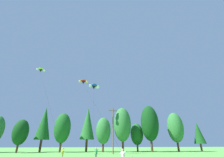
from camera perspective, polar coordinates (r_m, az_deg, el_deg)
The scene contains 17 objects.
treeline_tree_c at distance 51.46m, azimuth -30.70°, elevation -16.64°, with size 4.11×4.11×8.57m.
treeline_tree_d at distance 53.47m, azimuth -23.77°, elevation -14.85°, with size 4.43×4.43×12.85m.
treeline_tree_e at distance 49.95m, azimuth -17.83°, elevation -16.95°, with size 4.72×4.72×10.83m.
treeline_tree_f at distance 52.54m, azimuth -8.96°, elevation -16.02°, with size 4.53×4.53×13.30m.
treeline_tree_g at distance 49.34m, azimuth -3.22°, elevation -18.65°, with size 4.43×4.43×9.75m.
treeline_tree_h at distance 50.24m, azimuth 3.86°, elevation -16.50°, with size 5.29×5.29×12.93m.
treeline_tree_i at distance 53.96m, azimuth 9.15°, elevation -19.65°, with size 4.07×4.07×8.42m.
treeline_tree_j at distance 51.75m, azimuth 13.74°, elevation -15.67°, with size 5.47×5.47×13.60m.
treeline_tree_k at distance 56.00m, azimuth 22.33°, elevation -16.34°, with size 4.97×4.97×11.75m.
treeline_tree_l at distance 58.90m, azimuth 29.26°, elevation -17.15°, with size 3.49×3.49×8.60m.
utility_pole at distance 39.88m, azimuth 0.38°, elevation -18.11°, with size 2.20×0.26×10.63m.
kite_flyer_near at distance 24.56m, azimuth -17.73°, elevation -24.80°, with size 0.56×0.59×1.69m.
kite_flyer_mid at distance 24.59m, azimuth -5.92°, elevation -25.65°, with size 0.71×0.73×1.69m.
kite_flyer_far at distance 19.12m, azimuth 4.04°, elevation -26.50°, with size 0.72×0.74×1.69m.
parafoil_kite_high_lime_white at distance 42.27m, azimuth -24.83°, elevation 2.89°, with size 9.85×13.16×18.06m.
parafoil_kite_mid_blue_white at distance 48.65m, azimuth -6.67°, elevation -2.90°, with size 3.61×22.49×18.11m.
parafoil_kite_far_red_yellow at distance 40.41m, azimuth -10.51°, elevation -1.17°, with size 6.67×19.61×15.94m.
Camera 1 is at (-0.97, -0.53, 2.18)m, focal length 24.75 mm.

